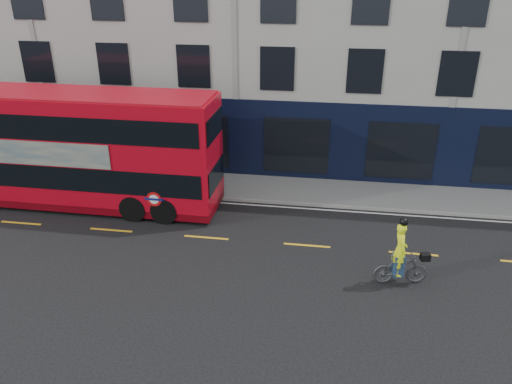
# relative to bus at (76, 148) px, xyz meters

# --- Properties ---
(ground) EXTENTS (120.00, 120.00, 0.00)m
(ground) POSITION_rel_bus_xyz_m (6.29, -3.80, -2.61)
(ground) COLOR black
(ground) RESTS_ON ground
(pavement) EXTENTS (60.00, 3.00, 0.12)m
(pavement) POSITION_rel_bus_xyz_m (6.29, 2.70, -2.55)
(pavement) COLOR gray
(pavement) RESTS_ON ground
(kerb) EXTENTS (60.00, 0.12, 0.13)m
(kerb) POSITION_rel_bus_xyz_m (6.29, 1.20, -2.54)
(kerb) COLOR gray
(kerb) RESTS_ON ground
(building_terrace) EXTENTS (50.00, 10.07, 15.00)m
(building_terrace) POSITION_rel_bus_xyz_m (6.29, 9.15, 4.88)
(building_terrace) COLOR #ABA9A1
(building_terrace) RESTS_ON ground
(road_edge_line) EXTENTS (58.00, 0.10, 0.01)m
(road_edge_line) POSITION_rel_bus_xyz_m (6.29, 0.90, -2.60)
(road_edge_line) COLOR silver
(road_edge_line) RESTS_ON ground
(lane_dashes) EXTENTS (58.00, 0.12, 0.01)m
(lane_dashes) POSITION_rel_bus_xyz_m (6.29, -2.30, -2.60)
(lane_dashes) COLOR gold
(lane_dashes) RESTS_ON ground
(bus) EXTENTS (12.65, 3.02, 5.09)m
(bus) POSITION_rel_bus_xyz_m (0.00, 0.00, 0.00)
(bus) COLOR #BA0717
(bus) RESTS_ON ground
(cyclist) EXTENTS (1.90, 0.84, 2.50)m
(cyclist) POSITION_rel_bus_xyz_m (13.51, -4.31, -1.76)
(cyclist) COLOR #494B4E
(cyclist) RESTS_ON ground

